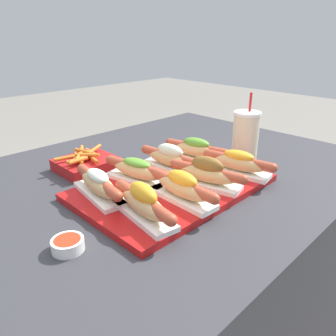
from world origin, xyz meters
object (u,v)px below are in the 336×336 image
object	(u,v)px
sauce_bowl	(68,244)
drink_cup	(245,136)
fries_basket	(86,163)
hot_dog_0	(143,203)
hot_dog_3	(238,163)
hot_dog_5	(137,170)
hot_dog_4	(98,184)
hot_dog_6	(170,158)
hot_dog_7	(196,150)
serving_tray	(173,187)
hot_dog_1	(182,187)
hot_dog_2	(207,173)

from	to	relation	value
sauce_bowl	drink_cup	bearing A→B (deg)	3.44
sauce_bowl	drink_cup	size ratio (longest dim) A/B	0.29
fries_basket	sauce_bowl	bearing A→B (deg)	-126.58
hot_dog_0	drink_cup	distance (m)	0.51
hot_dog_3	hot_dog_5	world-z (taller)	hot_dog_3
hot_dog_4	hot_dog_6	xyz separation A→B (m)	(0.25, -0.00, 0.00)
hot_dog_7	drink_cup	size ratio (longest dim) A/B	0.99
hot_dog_3	drink_cup	xyz separation A→B (m)	(0.16, 0.08, 0.03)
hot_dog_7	hot_dog_6	bearing A→B (deg)	179.56
hot_dog_5	fries_basket	xyz separation A→B (m)	(-0.03, 0.21, -0.03)
serving_tray	hot_dog_6	world-z (taller)	hot_dog_6
hot_dog_5	drink_cup	size ratio (longest dim) A/B	1.00
hot_dog_0	drink_cup	bearing A→B (deg)	8.30
hot_dog_4	drink_cup	distance (m)	0.53
hot_dog_1	hot_dog_3	bearing A→B (deg)	-0.50
hot_dog_6	hot_dog_0	bearing A→B (deg)	-146.96
hot_dog_0	hot_dog_1	xyz separation A→B (m)	(0.12, -0.00, -0.00)
hot_dog_0	drink_cup	size ratio (longest dim) A/B	1.01
serving_tray	hot_dog_3	size ratio (longest dim) A/B	2.30
hot_dog_4	hot_dog_5	world-z (taller)	hot_dog_4
serving_tray	hot_dog_7	xyz separation A→B (m)	(0.18, 0.08, 0.04)
hot_dog_5	drink_cup	world-z (taller)	drink_cup
hot_dog_5	fries_basket	distance (m)	0.21
fries_basket	hot_dog_5	bearing A→B (deg)	-81.49
hot_dog_3	hot_dog_6	distance (m)	0.20
serving_tray	hot_dog_5	bearing A→B (deg)	126.38
hot_dog_0	hot_dog_6	distance (m)	0.28
hot_dog_5	sauce_bowl	xyz separation A→B (m)	(-0.28, -0.12, -0.04)
hot_dog_1	hot_dog_6	xyz separation A→B (m)	(0.12, 0.16, 0.00)
serving_tray	hot_dog_5	distance (m)	0.11
hot_dog_6	serving_tray	bearing A→B (deg)	-130.36
hot_dog_6	hot_dog_3	bearing A→B (deg)	-54.17
hot_dog_2	hot_dog_7	world-z (taller)	hot_dog_2
serving_tray	drink_cup	distance (m)	0.35
hot_dog_4	drink_cup	bearing A→B (deg)	-8.82
hot_dog_5	drink_cup	bearing A→B (deg)	-11.63
hot_dog_1	hot_dog_5	size ratio (longest dim) A/B	1.01
sauce_bowl	drink_cup	distance (m)	0.68
hot_dog_1	fries_basket	distance (m)	0.37
hot_dog_1	hot_dog_5	bearing A→B (deg)	92.59
serving_tray	hot_dog_2	bearing A→B (deg)	-51.77
hot_dog_6	sauce_bowl	distance (m)	0.42
drink_cup	fries_basket	xyz separation A→B (m)	(-0.43, 0.29, -0.06)
hot_dog_2	hot_dog_6	distance (m)	0.15
hot_dog_5	hot_dog_7	distance (m)	0.24
hot_dog_2	sauce_bowl	world-z (taller)	hot_dog_2
hot_dog_5	sauce_bowl	size ratio (longest dim) A/B	3.47
hot_dog_1	hot_dog_3	size ratio (longest dim) A/B	1.01
hot_dog_0	hot_dog_7	xyz separation A→B (m)	(0.35, 0.15, -0.00)
hot_dog_0	hot_dog_7	world-z (taller)	hot_dog_0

